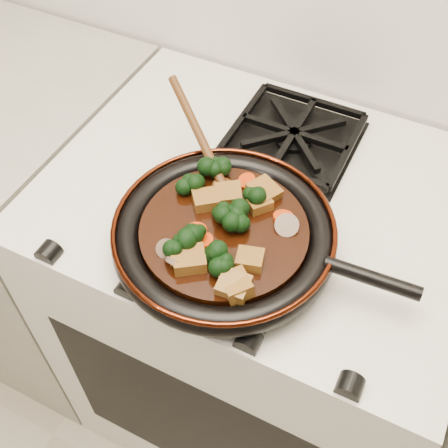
% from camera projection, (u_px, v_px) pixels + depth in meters
% --- Properties ---
extents(stove, '(0.76, 0.60, 0.90)m').
position_uv_depth(stove, '(253.00, 319.00, 1.33)').
color(stove, beige).
rests_on(stove, ground).
extents(burner_grate_front, '(0.23, 0.23, 0.03)m').
position_uv_depth(burner_grate_front, '(228.00, 243.00, 0.90)').
color(burner_grate_front, black).
rests_on(burner_grate_front, stove).
extents(burner_grate_back, '(0.23, 0.23, 0.03)m').
position_uv_depth(burner_grate_back, '(294.00, 136.00, 1.05)').
color(burner_grate_back, black).
rests_on(burner_grate_back, stove).
extents(skillet, '(0.47, 0.35, 0.05)m').
position_uv_depth(skillet, '(225.00, 235.00, 0.87)').
color(skillet, black).
rests_on(skillet, burner_grate_front).
extents(braising_sauce, '(0.26, 0.26, 0.02)m').
position_uv_depth(braising_sauce, '(224.00, 233.00, 0.86)').
color(braising_sauce, black).
rests_on(braising_sauce, skillet).
extents(tofu_cube_0, '(0.05, 0.05, 0.02)m').
position_uv_depth(tofu_cube_0, '(250.00, 260.00, 0.81)').
color(tofu_cube_0, brown).
rests_on(tofu_cube_0, braising_sauce).
extents(tofu_cube_1, '(0.05, 0.05, 0.03)m').
position_uv_depth(tofu_cube_1, '(187.00, 255.00, 0.81)').
color(tofu_cube_1, brown).
rests_on(tofu_cube_1, braising_sauce).
extents(tofu_cube_2, '(0.05, 0.04, 0.03)m').
position_uv_depth(tofu_cube_2, '(234.00, 286.00, 0.78)').
color(tofu_cube_2, brown).
rests_on(tofu_cube_2, braising_sauce).
extents(tofu_cube_3, '(0.05, 0.05, 0.02)m').
position_uv_depth(tofu_cube_3, '(206.00, 200.00, 0.88)').
color(tofu_cube_3, brown).
rests_on(tofu_cube_3, braising_sauce).
extents(tofu_cube_4, '(0.06, 0.06, 0.03)m').
position_uv_depth(tofu_cube_4, '(237.00, 285.00, 0.78)').
color(tofu_cube_4, brown).
rests_on(tofu_cube_4, braising_sauce).
extents(tofu_cube_5, '(0.06, 0.06, 0.03)m').
position_uv_depth(tofu_cube_5, '(229.00, 195.00, 0.89)').
color(tofu_cube_5, brown).
rests_on(tofu_cube_5, braising_sauce).
extents(tofu_cube_6, '(0.05, 0.05, 0.02)m').
position_uv_depth(tofu_cube_6, '(259.00, 204.00, 0.88)').
color(tofu_cube_6, brown).
rests_on(tofu_cube_6, braising_sauce).
extents(tofu_cube_7, '(0.06, 0.06, 0.03)m').
position_uv_depth(tofu_cube_7, '(189.00, 260.00, 0.81)').
color(tofu_cube_7, brown).
rests_on(tofu_cube_7, braising_sauce).
extents(tofu_cube_8, '(0.06, 0.06, 0.03)m').
position_uv_depth(tofu_cube_8, '(263.00, 192.00, 0.89)').
color(tofu_cube_8, brown).
rests_on(tofu_cube_8, braising_sauce).
extents(broccoli_floret_0, '(0.09, 0.09, 0.08)m').
position_uv_depth(broccoli_floret_0, '(219.00, 261.00, 0.80)').
color(broccoli_floret_0, black).
rests_on(broccoli_floret_0, braising_sauce).
extents(broccoli_floret_1, '(0.08, 0.08, 0.07)m').
position_uv_depth(broccoli_floret_1, '(235.00, 224.00, 0.85)').
color(broccoli_floret_1, black).
rests_on(broccoli_floret_1, braising_sauce).
extents(broccoli_floret_2, '(0.09, 0.09, 0.07)m').
position_uv_depth(broccoli_floret_2, '(180.00, 247.00, 0.82)').
color(broccoli_floret_2, black).
rests_on(broccoli_floret_2, braising_sauce).
extents(broccoli_floret_3, '(0.07, 0.07, 0.07)m').
position_uv_depth(broccoli_floret_3, '(256.00, 196.00, 0.88)').
color(broccoli_floret_3, black).
rests_on(broccoli_floret_3, braising_sauce).
extents(broccoli_floret_4, '(0.08, 0.08, 0.08)m').
position_uv_depth(broccoli_floret_4, '(197.00, 240.00, 0.82)').
color(broccoli_floret_4, black).
rests_on(broccoli_floret_4, braising_sauce).
extents(broccoli_floret_5, '(0.08, 0.09, 0.07)m').
position_uv_depth(broccoli_floret_5, '(219.00, 263.00, 0.80)').
color(broccoli_floret_5, black).
rests_on(broccoli_floret_5, braising_sauce).
extents(broccoli_floret_6, '(0.07, 0.06, 0.07)m').
position_uv_depth(broccoli_floret_6, '(228.00, 214.00, 0.86)').
color(broccoli_floret_6, black).
rests_on(broccoli_floret_6, braising_sauce).
extents(broccoli_floret_7, '(0.07, 0.08, 0.06)m').
position_uv_depth(broccoli_floret_7, '(193.00, 188.00, 0.90)').
color(broccoli_floret_7, black).
rests_on(broccoli_floret_7, braising_sauce).
extents(broccoli_floret_8, '(0.08, 0.08, 0.06)m').
position_uv_depth(broccoli_floret_8, '(214.00, 171.00, 0.92)').
color(broccoli_floret_8, black).
rests_on(broccoli_floret_8, braising_sauce).
extents(carrot_coin_0, '(0.03, 0.03, 0.01)m').
position_uv_depth(carrot_coin_0, '(283.00, 217.00, 0.86)').
color(carrot_coin_0, '#C53005').
rests_on(carrot_coin_0, braising_sauce).
extents(carrot_coin_1, '(0.03, 0.03, 0.01)m').
position_uv_depth(carrot_coin_1, '(204.00, 241.00, 0.83)').
color(carrot_coin_1, '#C53005').
rests_on(carrot_coin_1, braising_sauce).
extents(carrot_coin_2, '(0.03, 0.03, 0.01)m').
position_uv_depth(carrot_coin_2, '(197.00, 230.00, 0.85)').
color(carrot_coin_2, '#C53005').
rests_on(carrot_coin_2, braising_sauce).
extents(carrot_coin_3, '(0.03, 0.03, 0.02)m').
position_uv_depth(carrot_coin_3, '(247.00, 181.00, 0.91)').
color(carrot_coin_3, '#C53005').
rests_on(carrot_coin_3, braising_sauce).
extents(mushroom_slice_0, '(0.04, 0.04, 0.03)m').
position_uv_depth(mushroom_slice_0, '(166.00, 249.00, 0.82)').
color(mushroom_slice_0, brown).
rests_on(mushroom_slice_0, braising_sauce).
extents(mushroom_slice_1, '(0.05, 0.05, 0.03)m').
position_uv_depth(mushroom_slice_1, '(287.00, 225.00, 0.85)').
color(mushroom_slice_1, brown).
rests_on(mushroom_slice_1, braising_sauce).
extents(mushroom_slice_2, '(0.04, 0.03, 0.03)m').
position_uv_depth(mushroom_slice_2, '(178.00, 262.00, 0.81)').
color(mushroom_slice_2, brown).
rests_on(mushroom_slice_2, braising_sauce).
extents(wooden_spoon, '(0.13, 0.11, 0.22)m').
position_uv_depth(wooden_spoon, '(210.00, 157.00, 0.92)').
color(wooden_spoon, '#48270F').
rests_on(wooden_spoon, braising_sauce).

